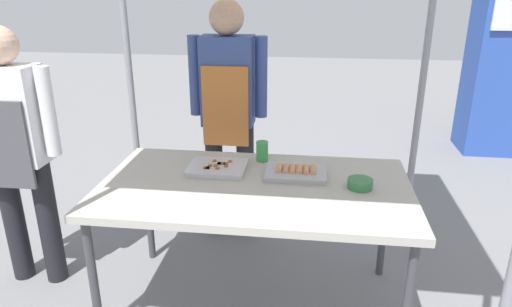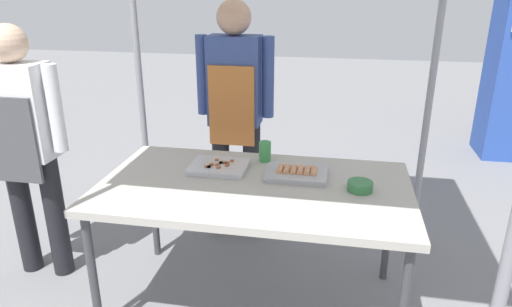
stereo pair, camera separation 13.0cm
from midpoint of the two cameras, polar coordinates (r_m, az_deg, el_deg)
name	(u,v)px [view 1 (the left image)]	position (r m, az deg, el deg)	size (l,w,h in m)	color
ground_plane	(255,304)	(2.79, -1.54, -17.97)	(18.00, 18.00, 0.00)	slate
stall_table	(255,193)	(2.42, -1.69, -4.94)	(1.60, 0.90, 0.75)	#B7B2A8
tray_grilled_sausages	(296,172)	(2.49, 3.46, -2.32)	(0.32, 0.23, 0.05)	#ADADB2
tray_meat_skewers	(217,168)	(2.57, -6.21, -1.75)	(0.31, 0.25, 0.04)	silver
condiment_bowl	(360,184)	(2.39, 11.15, -3.66)	(0.13, 0.13, 0.05)	#33723F
drink_cup_near_edge	(262,151)	(2.68, -0.63, 0.26)	(0.07, 0.07, 0.12)	#3F994C
vendor_woman	(228,103)	(3.11, -4.63, 6.18)	(0.52, 0.23, 1.63)	black
customer_nearby	(15,141)	(2.94, -28.61, 1.35)	(0.52, 0.22, 1.52)	black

